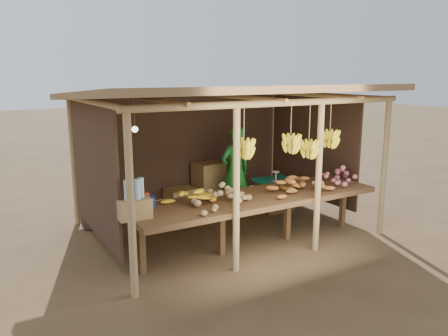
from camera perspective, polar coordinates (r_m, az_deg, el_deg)
ground at (r=7.52m, az=0.00°, el=-7.85°), size 60.00×60.00×0.00m
stall_structure at (r=7.09m, az=0.22°, el=6.83°), size 4.70×3.50×2.43m
counter at (r=6.53m, az=4.25°, el=-4.18°), size 3.90×1.05×0.80m
potato_heap at (r=5.96m, az=-0.18°, el=-3.31°), size 0.95×0.64×0.36m
sweet_potato_heap at (r=6.80m, az=9.58°, el=-1.56°), size 1.02×0.67×0.36m
onion_heap at (r=7.36m, az=14.52°, el=-0.73°), size 1.01×0.79×0.36m
banana_pile at (r=6.08m, az=-4.21°, el=-3.09°), size 0.60×0.37×0.35m
tomato_basin at (r=6.01m, az=-11.12°, el=-4.27°), size 0.44×0.44×0.23m
bottle_box at (r=5.60m, az=-11.75°, el=-4.44°), size 0.42×0.34×0.51m
vendor at (r=7.97m, az=1.52°, el=-0.49°), size 0.61×0.41×1.66m
tarp_crate at (r=8.45m, az=6.61°, el=-3.34°), size 0.68×0.58×0.80m
carton_stack at (r=8.48m, az=-3.18°, el=-2.81°), size 1.17×0.46×0.87m
burlap_sacks at (r=7.79m, az=-15.43°, el=-5.68°), size 0.79×0.42×0.56m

